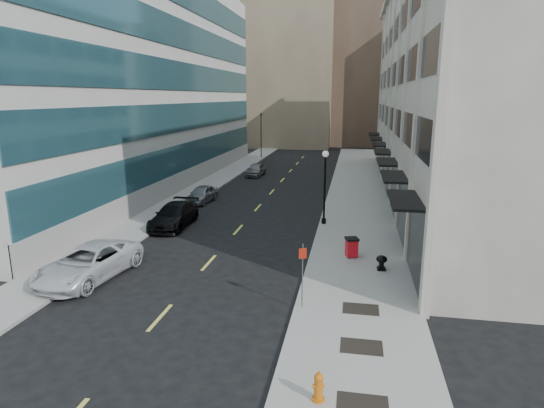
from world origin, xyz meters
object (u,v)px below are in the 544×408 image
(car_black_pickup, at_px, (174,215))
(trash_bin, at_px, (352,247))
(urn_planter, at_px, (382,261))
(fire_hydrant, at_px, (319,386))
(traffic_signal, at_px, (261,116))
(lamppost, at_px, (325,180))
(car_silver_sedan, at_px, (202,194))
(car_grey_sedan, at_px, (256,170))
(car_white_van, at_px, (89,263))
(sign_post, at_px, (303,267))

(car_black_pickup, xyz_separation_m, trash_bin, (11.45, -4.20, -0.04))
(car_black_pickup, bearing_deg, urn_planter, -25.18)
(fire_hydrant, height_order, trash_bin, trash_bin)
(traffic_signal, bearing_deg, lamppost, -71.37)
(car_silver_sedan, height_order, fire_hydrant, car_silver_sedan)
(car_silver_sedan, xyz_separation_m, car_grey_sedan, (1.60, 12.94, 0.00))
(trash_bin, relative_size, lamppost, 0.21)
(car_white_van, relative_size, car_black_pickup, 1.10)
(traffic_signal, bearing_deg, car_grey_sedan, -80.71)
(lamppost, distance_m, sign_post, 12.44)
(sign_post, bearing_deg, trash_bin, 51.10)
(car_grey_sedan, height_order, sign_post, sign_post)
(traffic_signal, distance_m, car_silver_sedan, 27.48)
(car_black_pickup, height_order, lamppost, lamppost)
(traffic_signal, bearing_deg, trash_bin, -71.67)
(trash_bin, height_order, sign_post, sign_post)
(car_silver_sedan, relative_size, urn_planter, 5.41)
(car_grey_sedan, bearing_deg, car_silver_sedan, -94.91)
(car_black_pickup, distance_m, car_silver_sedan, 7.02)
(car_silver_sedan, bearing_deg, fire_hydrant, -58.66)
(urn_planter, bearing_deg, fire_hydrant, -102.17)
(lamppost, relative_size, urn_planter, 6.77)
(car_grey_sedan, relative_size, fire_hydrant, 4.49)
(trash_bin, xyz_separation_m, urn_planter, (1.44, -1.61, -0.11))
(sign_post, bearing_deg, car_black_pickup, 110.34)
(car_silver_sedan, bearing_deg, car_black_pickup, -80.45)
(fire_hydrant, height_order, urn_planter, fire_hydrant)
(car_black_pickup, relative_size, fire_hydrant, 5.86)
(traffic_signal, bearing_deg, urn_planter, -70.49)
(car_black_pickup, distance_m, urn_planter, 14.14)
(car_black_pickup, xyz_separation_m, urn_planter, (12.89, -5.80, -0.16))
(car_white_van, bearing_deg, sign_post, -0.45)
(car_black_pickup, height_order, car_grey_sedan, car_black_pickup)
(car_grey_sedan, distance_m, sign_post, 31.55)
(car_black_pickup, xyz_separation_m, sign_post, (9.59, -10.42, 1.08))
(car_white_van, height_order, urn_planter, car_white_van)
(car_grey_sedan, xyz_separation_m, fire_hydrant, (9.60, -35.94, -0.10))
(car_grey_sedan, xyz_separation_m, urn_planter, (11.80, -25.75, -0.08))
(trash_bin, bearing_deg, car_black_pickup, 143.04)
(lamppost, bearing_deg, trash_bin, -73.21)
(trash_bin, bearing_deg, lamppost, 89.96)
(car_white_van, bearing_deg, car_black_pickup, 94.39)
(fire_hydrant, relative_size, urn_planter, 1.21)
(fire_hydrant, relative_size, lamppost, 0.18)
(car_grey_sedan, bearing_deg, car_white_van, -91.03)
(car_white_van, relative_size, car_grey_sedan, 1.43)
(car_black_pickup, relative_size, lamppost, 1.05)
(traffic_signal, relative_size, fire_hydrant, 7.97)
(lamppost, bearing_deg, car_grey_sedan, 115.30)
(lamppost, relative_size, sign_post, 1.87)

